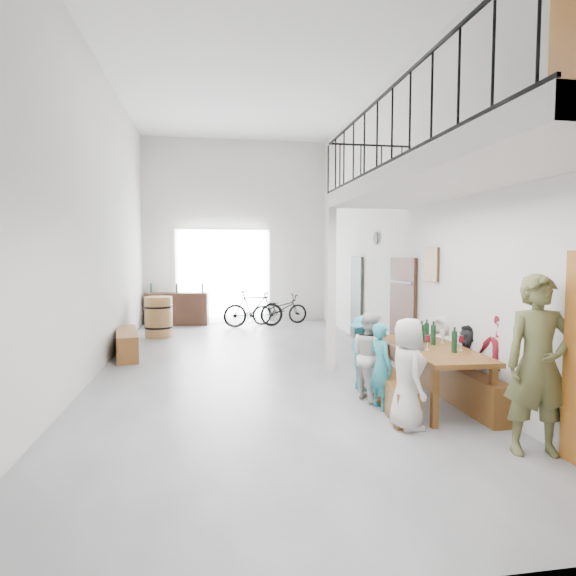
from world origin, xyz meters
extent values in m
plane|color=slate|center=(0.00, 0.00, 0.00)|extent=(12.00, 12.00, 0.00)
plane|color=silver|center=(0.00, 6.00, 2.75)|extent=(5.50, 0.00, 5.50)
plane|color=silver|center=(0.00, -6.00, 2.75)|extent=(5.50, 0.00, 5.50)
plane|color=silver|center=(-2.75, 0.00, 2.75)|extent=(0.00, 12.00, 12.00)
plane|color=silver|center=(2.75, 0.00, 2.75)|extent=(0.00, 12.00, 12.00)
plane|color=white|center=(0.00, 0.00, 5.50)|extent=(12.00, 12.00, 0.00)
cube|color=white|center=(-0.40, 5.94, 1.40)|extent=(2.80, 0.08, 2.80)
cube|color=#351C12|center=(2.70, -0.30, 1.00)|extent=(0.06, 1.10, 2.00)
cube|color=#2E392F|center=(2.70, 2.50, 1.00)|extent=(0.06, 0.80, 2.00)
cube|color=#44301B|center=(2.72, -1.40, 1.90)|extent=(0.04, 0.45, 0.55)
cylinder|color=white|center=(2.71, 1.20, 2.40)|extent=(0.04, 0.28, 0.28)
cube|color=silver|center=(2.00, -3.20, 3.00)|extent=(1.50, 5.60, 0.25)
cube|color=black|center=(1.27, -3.20, 3.98)|extent=(0.03, 5.60, 0.03)
cube|color=black|center=(1.27, -3.20, 3.15)|extent=(0.03, 5.60, 0.03)
cube|color=black|center=(2.00, -0.42, 3.98)|extent=(1.50, 0.03, 0.03)
cube|color=silver|center=(1.30, -0.45, 1.44)|extent=(0.14, 0.14, 2.88)
cube|color=brown|center=(2.20, -2.57, 0.76)|extent=(0.98, 2.16, 0.06)
cube|color=brown|center=(1.79, -3.46, 0.36)|extent=(0.08, 0.08, 0.73)
cube|color=brown|center=(2.51, -3.50, 0.36)|extent=(0.08, 0.08, 0.73)
cube|color=brown|center=(1.89, -1.64, 0.36)|extent=(0.08, 0.08, 0.73)
cube|color=brown|center=(2.61, -1.68, 0.36)|extent=(0.08, 0.08, 0.73)
cube|color=brown|center=(1.59, -2.58, 0.21)|extent=(0.54, 1.87, 0.43)
cube|color=brown|center=(2.57, -2.57, 0.25)|extent=(0.30, 2.22, 0.51)
cylinder|color=black|center=(2.16, -2.16, 0.97)|extent=(0.07, 0.07, 0.35)
cylinder|color=black|center=(2.12, -2.36, 0.97)|extent=(0.07, 0.07, 0.35)
cylinder|color=black|center=(2.26, -2.22, 0.97)|extent=(0.07, 0.07, 0.35)
cylinder|color=black|center=(2.29, -2.96, 0.97)|extent=(0.07, 0.07, 0.35)
cylinder|color=black|center=(2.27, -2.41, 0.97)|extent=(0.07, 0.07, 0.35)
cube|color=brown|center=(-2.50, 1.41, 0.26)|extent=(0.72, 1.86, 0.51)
cylinder|color=olive|center=(-2.08, 3.57, 0.51)|extent=(0.68, 0.68, 1.01)
cylinder|color=black|center=(-2.08, 3.57, 0.25)|extent=(0.69, 0.69, 0.05)
cylinder|color=black|center=(-2.08, 3.57, 0.76)|extent=(0.69, 0.69, 0.05)
cube|color=#351C12|center=(-1.75, 5.65, 0.47)|extent=(1.83, 0.70, 0.94)
cylinder|color=black|center=(-2.49, 5.74, 1.08)|extent=(0.06, 0.06, 0.28)
cylinder|color=black|center=(-1.76, 5.61, 1.08)|extent=(0.06, 0.06, 0.28)
cylinder|color=black|center=(-1.01, 5.54, 1.08)|extent=(0.06, 0.06, 0.28)
imported|color=beige|center=(1.47, -3.39, 0.66)|extent=(0.45, 0.66, 1.31)
imported|color=teal|center=(1.41, -2.67, 0.58)|extent=(0.35, 0.47, 1.16)
imported|color=beige|center=(1.42, -2.24, 0.63)|extent=(0.61, 0.70, 1.26)
imported|color=teal|center=(1.46, -1.76, 0.57)|extent=(0.44, 0.74, 1.14)
imported|color=#AE1D31|center=(2.84, -3.16, 0.67)|extent=(0.55, 0.84, 1.33)
imported|color=black|center=(2.77, -2.51, 0.54)|extent=(0.43, 1.04, 1.09)
imported|color=beige|center=(2.73, -1.84, 0.56)|extent=(0.48, 0.62, 1.13)
imported|color=brown|center=(2.49, -4.32, 0.93)|extent=(0.76, 0.58, 1.86)
imported|color=#19481A|center=(2.45, 0.65, 0.21)|extent=(0.46, 0.43, 0.41)
imported|color=black|center=(1.23, 5.30, 0.44)|extent=(1.77, 0.88, 0.89)
imported|color=black|center=(0.41, 4.85, 0.52)|extent=(1.77, 0.69, 1.04)
camera|label=1|loc=(-0.84, -8.68, 2.06)|focal=30.00mm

